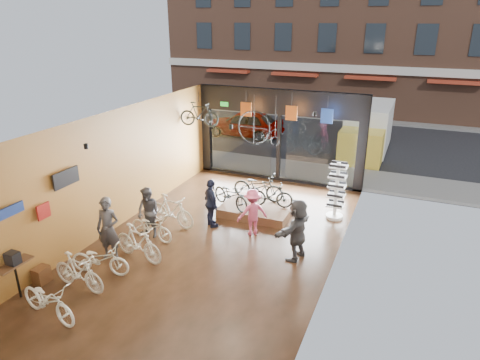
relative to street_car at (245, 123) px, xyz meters
The scene contains 35 objects.
ground_plane 12.66m from the street_car, 71.68° to the right, with size 7.00×12.00×0.04m, color black.
ceiling 13.01m from the street_car, 71.68° to the right, with size 7.00×12.00×0.04m, color black.
wall_left 12.06m from the street_car, 87.84° to the right, with size 0.04×12.00×3.80m, color #B3833B.
wall_right 14.19m from the street_car, 58.02° to the right, with size 0.04×12.00×3.80m, color beige.
wall_back 18.49m from the street_car, 77.56° to the right, with size 7.00×0.04×3.80m, color beige.
storefront 7.29m from the street_car, 56.48° to the right, with size 7.00×0.26×3.80m, color black, non-canonical shape.
exit_sign 6.72m from the street_car, 75.58° to the right, with size 0.35×0.06×0.18m, color #198C26.
street_road 5.04m from the street_car, 37.05° to the left, with size 30.00×18.00×0.02m, color black.
sidewalk_near 6.27m from the street_car, 50.38° to the right, with size 30.00×2.40×0.12m, color slate.
sidewalk_far 8.08m from the street_car, 60.42° to the left, with size 30.00×2.00×0.12m, color slate.
opposite_building 12.04m from the street_car, 67.30° to the left, with size 26.00×5.00×14.00m, color brown.
street_car is the anchor object (origin of this frame).
box_truck 6.98m from the street_car, ahead, with size 2.01×6.03×2.38m, color silver, non-canonical shape.
floor_bike_0 16.68m from the street_car, 83.30° to the right, with size 0.62×1.77×0.93m, color silver.
floor_bike_1 15.53m from the street_car, 83.37° to the right, with size 0.46×1.63×0.98m, color silver.
floor_bike_2 14.78m from the street_car, 82.94° to the right, with size 0.57×1.65×0.87m, color silver.
floor_bike_3 13.85m from the street_car, 80.31° to the right, with size 0.49×1.72×1.04m, color silver.
floor_bike_4 12.67m from the street_car, 80.93° to the right, with size 0.55×1.58×0.83m, color silver.
floor_bike_5 11.67m from the street_car, 79.63° to the right, with size 0.50×1.76×1.06m, color silver.
display_platform 10.45m from the street_car, 65.35° to the right, with size 2.40×1.80×0.30m, color #4E301E.
display_bike_left 10.62m from the street_car, 70.37° to the right, with size 0.61×1.74×0.92m, color black.
display_bike_mid 10.60m from the street_car, 62.92° to the right, with size 0.43×1.51×0.91m, color black.
display_bike_right 9.92m from the street_car, 65.03° to the right, with size 0.66×1.88×0.99m, color black.
customer_0 14.01m from the street_car, 83.61° to the right, with size 0.68×0.45×1.86m, color #3F3F44.
customer_1 12.52m from the street_car, 81.58° to the right, with size 0.78×0.61×1.61m, color #3F3F44.
customer_2 11.51m from the street_car, 73.23° to the right, with size 0.96×0.40×1.64m, color #161C33.
customer_3 12.00m from the street_car, 66.68° to the right, with size 0.98×0.56×1.52m, color #CC4C72.
customer_5 13.50m from the street_car, 61.61° to the right, with size 1.68×0.53×1.81m, color #3F3F44.
sunglasses_rack 11.22m from the street_car, 51.90° to the right, with size 0.59×0.48×1.99m, color white, non-canonical shape.
wall_merch 15.52m from the street_car, 87.81° to the right, with size 0.40×2.40×2.60m, color navy, non-canonical shape.
penny_farthing 8.61m from the street_car, 63.84° to the right, with size 1.61×0.06×1.29m, color black, non-canonical shape.
hung_bike 8.19m from the street_car, 80.82° to the right, with size 0.45×1.58×0.95m, color black.
jersey_left 7.71m from the street_car, 67.48° to the right, with size 0.45×0.03×0.55m, color #CC5919.
jersey_mid 8.56m from the street_car, 55.52° to the right, with size 0.45×0.03×0.55m, color #CC5919.
jersey_right 9.37m from the street_car, 48.46° to the right, with size 0.45×0.03×0.55m, color #1E3F99.
Camera 1 is at (5.08, -10.31, 6.43)m, focal length 32.00 mm.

